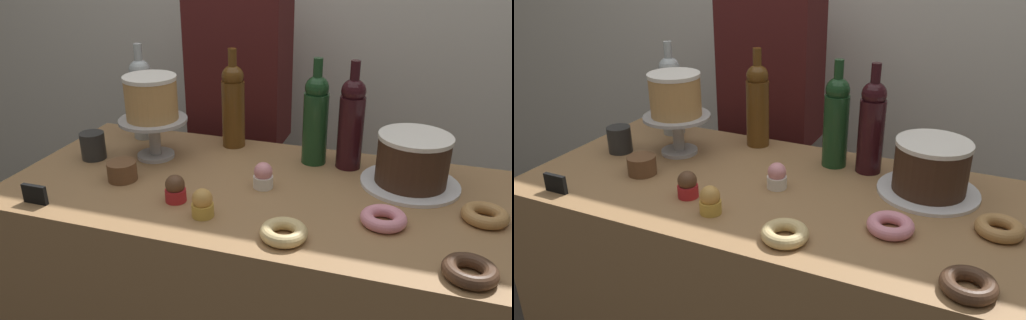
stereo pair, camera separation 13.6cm
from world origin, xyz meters
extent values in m
cube|color=silver|center=(0.00, 0.91, 1.30)|extent=(6.00, 0.05, 2.60)
cube|color=#997047|center=(0.00, 0.00, 0.47)|extent=(1.40, 0.66, 0.94)
cylinder|color=#B2B2B7|center=(-0.37, 0.10, 0.94)|extent=(0.12, 0.12, 0.01)
cylinder|color=#B2B2B7|center=(-0.37, 0.10, 1.00)|extent=(0.04, 0.04, 0.11)
cylinder|color=#B2B2B7|center=(-0.37, 0.10, 1.06)|extent=(0.21, 0.21, 0.01)
cylinder|color=tan|center=(-0.37, 0.10, 1.13)|extent=(0.16, 0.16, 0.12)
cylinder|color=white|center=(-0.37, 0.10, 1.19)|extent=(0.16, 0.16, 0.01)
cylinder|color=white|center=(0.41, 0.14, 0.94)|extent=(0.27, 0.27, 0.01)
cylinder|color=#3D2619|center=(0.41, 0.14, 1.01)|extent=(0.20, 0.20, 0.13)
cylinder|color=white|center=(0.41, 0.14, 1.08)|extent=(0.20, 0.20, 0.01)
cylinder|color=#5B3814|center=(-0.17, 0.27, 1.05)|extent=(0.08, 0.08, 0.22)
sphere|color=#5B3814|center=(-0.17, 0.27, 1.17)|extent=(0.07, 0.07, 0.07)
cylinder|color=#5B3814|center=(-0.17, 0.27, 1.22)|extent=(0.03, 0.03, 0.08)
cylinder|color=black|center=(0.23, 0.21, 1.05)|extent=(0.08, 0.08, 0.22)
sphere|color=black|center=(0.23, 0.21, 1.17)|extent=(0.07, 0.07, 0.07)
cylinder|color=black|center=(0.23, 0.21, 1.22)|extent=(0.03, 0.03, 0.08)
cylinder|color=#193D1E|center=(0.12, 0.22, 1.05)|extent=(0.08, 0.08, 0.22)
sphere|color=#193D1E|center=(0.12, 0.22, 1.17)|extent=(0.07, 0.07, 0.07)
cylinder|color=#193D1E|center=(0.12, 0.22, 1.22)|extent=(0.03, 0.03, 0.08)
cylinder|color=#B2BCC1|center=(-0.49, 0.25, 1.05)|extent=(0.08, 0.08, 0.22)
sphere|color=#B2BCC1|center=(-0.49, 0.25, 1.17)|extent=(0.07, 0.07, 0.07)
cylinder|color=#B2BCC1|center=(-0.49, 0.25, 1.22)|extent=(0.03, 0.03, 0.08)
cylinder|color=gold|center=(-0.08, -0.20, 0.95)|extent=(0.06, 0.06, 0.03)
sphere|color=#CC9347|center=(-0.08, -0.20, 0.99)|extent=(0.05, 0.05, 0.05)
cylinder|color=white|center=(0.02, 0.00, 0.95)|extent=(0.06, 0.06, 0.03)
sphere|color=pink|center=(0.02, 0.00, 0.99)|extent=(0.05, 0.05, 0.05)
cylinder|color=red|center=(-0.17, -0.15, 0.95)|extent=(0.06, 0.06, 0.03)
sphere|color=brown|center=(-0.17, -0.15, 0.99)|extent=(0.05, 0.05, 0.05)
torus|color=pink|center=(0.36, -0.10, 0.95)|extent=(0.11, 0.11, 0.03)
torus|color=#E0C17F|center=(0.14, -0.24, 0.95)|extent=(0.11, 0.11, 0.03)
torus|color=#472D1E|center=(0.54, -0.26, 0.95)|extent=(0.11, 0.11, 0.03)
torus|color=#B27F47|center=(0.59, -0.01, 0.95)|extent=(0.11, 0.11, 0.03)
cylinder|color=brown|center=(-0.38, -0.08, 0.94)|extent=(0.08, 0.08, 0.01)
cylinder|color=brown|center=(-0.38, -0.08, 0.95)|extent=(0.08, 0.08, 0.01)
cylinder|color=brown|center=(-0.38, -0.08, 0.96)|extent=(0.08, 0.08, 0.01)
cylinder|color=brown|center=(-0.38, -0.08, 0.98)|extent=(0.08, 0.08, 0.01)
cylinder|color=brown|center=(-0.38, -0.08, 0.99)|extent=(0.08, 0.08, 0.01)
cube|color=black|center=(-0.52, -0.27, 0.96)|extent=(0.07, 0.01, 0.05)
cylinder|color=#282828|center=(-0.55, 0.03, 0.98)|extent=(0.08, 0.08, 0.09)
cube|color=black|center=(-0.25, 0.56, 0.42)|extent=(0.28, 0.18, 0.85)
cube|color=#4C1919|center=(-0.25, 0.56, 1.12)|extent=(0.36, 0.22, 0.55)
camera|label=1|loc=(0.39, -1.19, 1.56)|focal=34.84mm
camera|label=2|loc=(0.51, -1.14, 1.56)|focal=34.84mm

